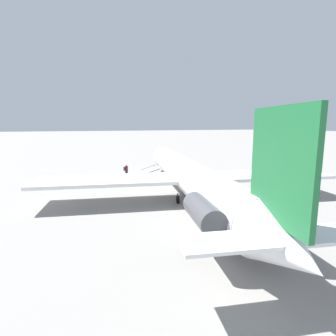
{
  "coord_description": "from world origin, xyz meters",
  "views": [
    {
      "loc": [
        -20.49,
        11.88,
        6.33
      ],
      "look_at": [
        4.13,
        -0.35,
        1.87
      ],
      "focal_mm": 28.0,
      "sensor_mm": 36.0,
      "label": 1
    }
  ],
  "objects": [
    {
      "name": "ground_plane",
      "position": [
        0.0,
        0.0,
        0.0
      ],
      "size": [
        600.0,
        600.0,
        0.0
      ],
      "primitive_type": "plane",
      "color": "gray"
    },
    {
      "name": "airplane_main",
      "position": [
        -0.96,
        0.29,
        2.1
      ],
      "size": [
        32.86,
        25.59,
        7.02
      ],
      "rotation": [
        0.0,
        0.0,
        -0.29
      ],
      "color": "white",
      "rests_on": "ground"
    },
    {
      "name": "boarding_stairs",
      "position": [
        8.9,
        1.4,
        0.38
      ],
      "size": [
        2.1,
        4.14,
        1.73
      ],
      "rotation": [
        0.0,
        0.0,
        -1.86
      ],
      "color": "#99999E",
      "rests_on": "ground"
    },
    {
      "name": "passenger",
      "position": [
        9.6,
        2.57,
        1.0
      ],
      "size": [
        0.42,
        0.56,
        1.74
      ],
      "rotation": [
        0.0,
        0.0,
        -1.86
      ],
      "color": "#23232D",
      "rests_on": "ground"
    },
    {
      "name": "traffic_cone_near_stairs",
      "position": [
        9.91,
        4.79,
        0.3
      ],
      "size": [
        0.6,
        0.6,
        0.65
      ],
      "color": "black",
      "rests_on": "ground"
    }
  ]
}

